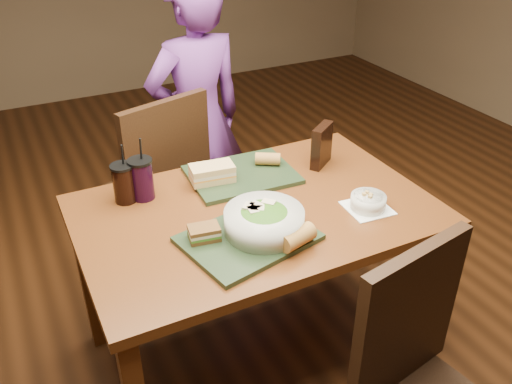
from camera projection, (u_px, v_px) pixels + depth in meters
The scene contains 15 objects.
ground at pixel (256, 351), 2.39m from camera, with size 6.00×6.00×0.00m, color #381C0B.
dining_table at pixel (256, 228), 2.06m from camera, with size 1.30×0.85×0.75m.
chair_far at pixel (164, 183), 2.55m from camera, with size 0.54×0.55×1.01m.
diner at pixel (197, 121), 2.76m from camera, with size 0.53×0.35×1.45m, color #652C7B.
tray_near at pixel (248, 238), 1.83m from camera, with size 0.42×0.32×0.02m, color #1F2E19.
tray_far at pixel (242, 175), 2.21m from camera, with size 0.42×0.32×0.02m, color #1F2E19.
salad_bowl at pixel (264, 220), 1.83m from camera, with size 0.27×0.27×0.09m.
soup_bowl at pixel (368, 202), 1.99m from camera, with size 0.17×0.17×0.06m.
sandwich_near at pixel (204, 233), 1.80m from camera, with size 0.11×0.08×0.05m.
sandwich_far at pixel (212, 173), 2.13m from camera, with size 0.18×0.11×0.07m.
baguette_near at pixel (297, 237), 1.77m from camera, with size 0.06×0.06×0.13m, color #AD7533.
baguette_far at pixel (268, 159), 2.26m from camera, with size 0.05×0.05×0.10m, color #AD7533.
cup_cola at pixel (124, 183), 2.02m from camera, with size 0.09×0.09×0.24m.
cup_berry at pixel (142, 179), 2.03m from camera, with size 0.09×0.09×0.25m.
chip_bag at pixel (322, 146), 2.26m from camera, with size 0.14×0.04×0.18m, color black.
Camera 1 is at (-0.76, -1.51, 1.83)m, focal length 38.00 mm.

